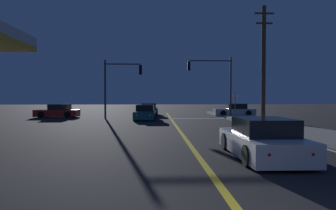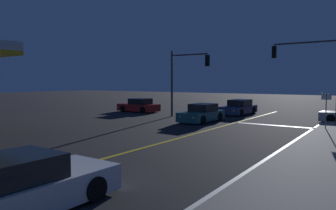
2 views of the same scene
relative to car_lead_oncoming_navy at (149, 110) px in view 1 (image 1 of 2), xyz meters
The scene contains 13 objects.
sidewalk_right 19.56m from the car_lead_oncoming_navy, 61.74° to the right, with size 3.20×45.97×0.15m, color gray.
lane_line_center 17.37m from the car_lead_oncoming_navy, 82.76° to the right, with size 0.20×43.42×0.01m, color gold.
lane_line_edge_right 18.76m from the car_lead_oncoming_navy, 66.72° to the right, with size 0.16×43.42×0.01m, color white.
stop_bar 7.74m from the car_lead_oncoming_navy, 50.40° to the right, with size 5.47×0.50×0.01m, color white.
car_lead_oncoming_navy is the anchor object (origin of this frame).
car_far_approaching_teal 6.85m from the car_lead_oncoming_navy, 91.66° to the right, with size 2.01×4.26×1.34m.
car_side_waiting_red 9.73m from the car_lead_oncoming_navy, 159.42° to the right, with size 4.24×1.97×1.34m.
car_distant_tail_silver 9.55m from the car_lead_oncoming_navy, 10.55° to the right, with size 4.42×1.91×1.34m.
car_parked_curb_white 24.42m from the car_lead_oncoming_navy, 79.81° to the right, with size 2.03×4.70×1.34m.
traffic_signal_near_right 8.55m from the car_lead_oncoming_navy, 27.97° to the right, with size 4.55×0.28×6.15m.
traffic_signal_far_left 6.58m from the car_lead_oncoming_navy, 118.94° to the right, with size 3.62×0.28×5.62m.
utility_pole_right 14.41m from the car_lead_oncoming_navy, 46.00° to the right, with size 1.67×0.34×9.45m.
street_sign_corner 10.45m from the car_lead_oncoming_navy, 38.33° to the right, with size 0.56×0.06×2.34m.
Camera 1 is at (-1.48, -3.96, 2.03)m, focal length 31.93 mm.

